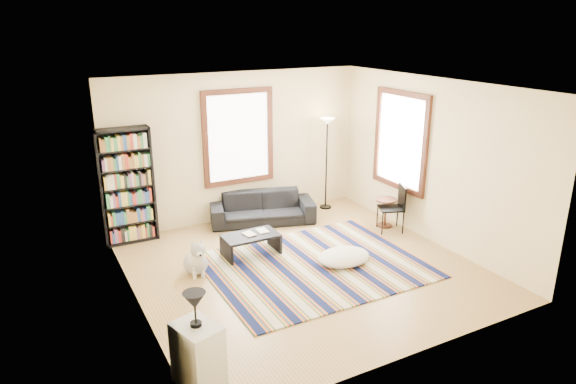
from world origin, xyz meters
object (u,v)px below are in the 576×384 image
floor_lamp (326,164)px  side_table (385,213)px  coffee_table (251,245)px  sofa (262,208)px  folding_chair (391,208)px  white_cabinet (198,355)px  dog (195,256)px  bookshelf (127,186)px  floor_cushion (344,257)px

floor_lamp → side_table: 1.60m
coffee_table → floor_lamp: floor_lamp is taller
sofa → folding_chair: 2.40m
white_cabinet → dog: white_cabinet is taller
bookshelf → coffee_table: size_ratio=2.22×
bookshelf → side_table: (4.33, -1.55, -0.73)m
side_table → sofa: bearing=146.4°
bookshelf → dog: size_ratio=3.49×
bookshelf → coffee_table: (1.60, -1.52, -0.82)m
sofa → side_table: (1.93, -1.28, -0.02)m
side_table → dog: 3.73m
side_table → folding_chair: size_ratio=0.63×
side_table → dog: size_ratio=0.94×
bookshelf → floor_cushion: (2.78, -2.48, -0.89)m
sofa → folding_chair: folding_chair is taller
sofa → folding_chair: (1.88, -1.49, 0.14)m
white_cabinet → floor_lamp: bearing=27.7°
folding_chair → dog: (-3.68, 0.05, -0.14)m
floor_lamp → dog: floor_lamp is taller
side_table → white_cabinet: (-4.50, -2.58, 0.08)m
sofa → floor_cushion: 2.25m
sofa → coffee_table: size_ratio=2.17×
white_cabinet → sofa: bearing=39.7°
floor_cushion → side_table: 1.82m
white_cabinet → dog: size_ratio=1.22×
sofa → dog: 2.30m
sofa → floor_cushion: bearing=-63.3°
side_table → bookshelf: bearing=160.3°
sofa → side_table: bearing=-16.7°
folding_chair → bookshelf: bearing=-179.4°
folding_chair → white_cabinet: (-4.45, -2.37, -0.08)m
sofa → bookshelf: bearing=-169.4°
floor_lamp → dog: bearing=-155.0°
sofa → coffee_table: sofa is taller
sofa → dog: (-1.80, -1.44, 0.00)m
sofa → dog: bearing=-124.5°
sofa → bookshelf: bookshelf is taller
coffee_table → floor_lamp: bearing=30.5°
side_table → coffee_table: bearing=179.2°
coffee_table → floor_cushion: (1.17, -0.97, -0.07)m
coffee_table → floor_lamp: 2.75m
side_table → dog: dog is taller
sofa → bookshelf: 2.52m
coffee_table → dog: dog is taller
coffee_table → white_cabinet: white_cabinet is taller
floor_cushion → white_cabinet: size_ratio=1.24×
floor_cushion → floor_lamp: (1.11, 2.31, 0.82)m
coffee_table → side_table: size_ratio=1.67×
coffee_table → white_cabinet: bearing=-124.2°
coffee_table → sofa: bearing=57.4°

